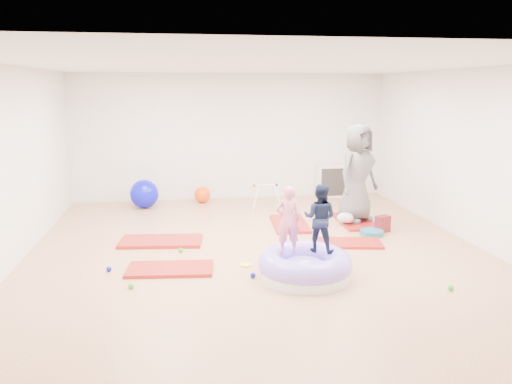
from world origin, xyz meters
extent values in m
cube|color=tan|center=(0.00, 0.00, 0.00)|extent=(7.00, 8.00, 0.01)
cube|color=silver|center=(0.00, 0.00, 2.80)|extent=(7.00, 8.00, 0.01)
cube|color=silver|center=(0.00, 4.00, 1.40)|extent=(7.00, 0.01, 2.80)
cube|color=silver|center=(0.00, -4.00, 1.40)|extent=(7.00, 0.01, 2.80)
cube|color=silver|center=(-3.50, 0.00, 1.40)|extent=(0.01, 8.00, 2.80)
cube|color=silver|center=(3.50, 0.00, 1.40)|extent=(0.01, 8.00, 2.80)
cube|color=#A2260C|center=(-1.34, -0.53, 0.02)|extent=(1.23, 0.70, 0.05)
cube|color=#A2260C|center=(-1.50, 0.78, 0.03)|extent=(1.38, 0.80, 0.05)
cube|color=#A2260C|center=(0.82, 1.51, 0.03)|extent=(0.70, 1.26, 0.05)
cube|color=#A2260C|center=(1.49, 0.24, 0.02)|extent=(1.16, 0.72, 0.05)
cube|color=#A2260C|center=(2.07, 1.48, 0.03)|extent=(0.64, 1.23, 0.05)
cylinder|color=white|center=(0.45, -1.05, 0.07)|extent=(1.22, 1.22, 0.14)
torus|color=#8C72F4|center=(0.45, -1.05, 0.20)|extent=(1.26, 1.26, 0.33)
ellipsoid|color=#8C72F4|center=(0.45, -1.05, 0.12)|extent=(0.67, 0.67, 0.30)
imported|color=pink|center=(0.23, -0.94, 0.82)|extent=(0.34, 0.22, 0.92)
imported|color=#121B31|center=(0.67, -0.92, 0.82)|extent=(0.56, 0.53, 0.92)
imported|color=#555555|center=(2.07, 1.47, 0.95)|extent=(1.04, 0.93, 1.79)
ellipsoid|color=#AAD8EB|center=(1.83, 1.32, 0.15)|extent=(0.34, 0.22, 0.19)
sphere|color=tan|center=(1.83, 1.17, 0.17)|extent=(0.16, 0.16, 0.16)
sphere|color=red|center=(0.67, -0.54, 0.04)|extent=(0.07, 0.07, 0.07)
sphere|color=#090AD8|center=(-2.17, -0.44, 0.04)|extent=(0.07, 0.07, 0.07)
sphere|color=green|center=(-1.81, -1.09, 0.04)|extent=(0.07, 0.07, 0.07)
sphere|color=green|center=(2.14, -1.77, 0.04)|extent=(0.07, 0.07, 0.07)
sphere|color=#090AD8|center=(-0.24, -0.97, 0.04)|extent=(0.07, 0.07, 0.07)
sphere|color=green|center=(-1.18, 0.24, 0.04)|extent=(0.07, 0.07, 0.07)
sphere|color=#090AD8|center=(-1.91, 3.30, 0.30)|extent=(0.60, 0.60, 0.60)
sphere|color=#EA4407|center=(-0.68, 3.60, 0.18)|extent=(0.36, 0.36, 0.36)
cylinder|color=silver|center=(0.38, 2.73, 0.27)|extent=(0.19, 0.19, 0.50)
cylinder|color=silver|center=(0.38, 3.15, 0.27)|extent=(0.19, 0.19, 0.50)
cylinder|color=silver|center=(0.84, 2.73, 0.27)|extent=(0.19, 0.19, 0.50)
cylinder|color=silver|center=(0.84, 3.15, 0.27)|extent=(0.19, 0.19, 0.50)
cylinder|color=silver|center=(0.61, 2.94, 0.48)|extent=(0.48, 0.03, 0.03)
sphere|color=red|center=(0.37, 2.94, 0.48)|extent=(0.06, 0.06, 0.06)
sphere|color=#090AD8|center=(0.85, 2.94, 0.48)|extent=(0.06, 0.06, 0.06)
cube|color=silver|center=(2.34, 3.80, 0.37)|extent=(0.73, 0.36, 0.73)
cube|color=#2E2929|center=(2.34, 3.63, 0.37)|extent=(0.63, 0.02, 0.63)
cube|color=silver|center=(2.34, 3.75, 0.37)|extent=(0.02, 0.25, 0.65)
cube|color=silver|center=(2.34, 3.75, 0.37)|extent=(0.65, 0.25, 0.02)
cylinder|color=#19677E|center=(2.06, 0.66, 0.04)|extent=(0.40, 0.40, 0.09)
cube|color=#BE2537|center=(2.33, 0.83, 0.15)|extent=(0.29, 0.24, 0.29)
cylinder|color=yellow|center=(-0.27, -0.50, 0.01)|extent=(0.18, 0.18, 0.03)
camera|label=1|loc=(-1.16, -7.17, 2.48)|focal=35.00mm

